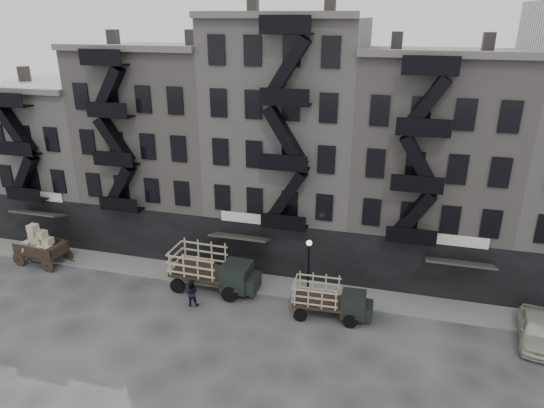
% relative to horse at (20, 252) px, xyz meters
% --- Properties ---
extents(ground, '(140.00, 140.00, 0.00)m').
position_rel_horse_xyz_m(ground, '(18.50, -2.02, -0.86)').
color(ground, '#38383A').
rests_on(ground, ground).
extents(sidewalk, '(55.00, 2.50, 0.15)m').
position_rel_horse_xyz_m(sidewalk, '(18.50, 1.73, -0.79)').
color(sidewalk, slate).
rests_on(sidewalk, ground).
extents(building_west, '(10.00, 11.35, 13.20)m').
position_rel_horse_xyz_m(building_west, '(-1.50, 7.81, 5.14)').
color(building_west, gray).
rests_on(building_west, ground).
extents(building_midwest, '(10.00, 11.35, 16.20)m').
position_rel_horse_xyz_m(building_midwest, '(8.50, 7.81, 6.64)').
color(building_midwest, gray).
rests_on(building_midwest, ground).
extents(building_center, '(10.00, 11.35, 18.20)m').
position_rel_horse_xyz_m(building_center, '(18.50, 7.81, 7.64)').
color(building_center, gray).
rests_on(building_center, ground).
extents(building_mideast, '(10.00, 11.35, 16.20)m').
position_rel_horse_xyz_m(building_mideast, '(28.50, 7.81, 6.64)').
color(building_mideast, gray).
rests_on(building_mideast, ground).
extents(lamp_post, '(0.36, 0.36, 4.28)m').
position_rel_horse_xyz_m(lamp_post, '(21.50, 0.58, 1.92)').
color(lamp_post, black).
rests_on(lamp_post, ground).
extents(horse, '(2.19, 1.33, 1.73)m').
position_rel_horse_xyz_m(horse, '(0.00, 0.00, 0.00)').
color(horse, '#BDB7AD').
rests_on(horse, ground).
extents(wagon, '(3.91, 2.36, 3.15)m').
position_rel_horse_xyz_m(wagon, '(1.52, 0.39, 0.94)').
color(wagon, black).
rests_on(wagon, ground).
extents(stake_truck_west, '(5.94, 2.62, 2.94)m').
position_rel_horse_xyz_m(stake_truck_west, '(15.10, 0.28, 0.81)').
color(stake_truck_west, black).
rests_on(stake_truck_west, ground).
extents(stake_truck_east, '(4.81, 2.12, 2.38)m').
position_rel_horse_xyz_m(stake_truck_east, '(23.15, -0.81, 0.49)').
color(stake_truck_east, black).
rests_on(stake_truck_east, ground).
extents(car_east, '(2.35, 4.66, 1.52)m').
position_rel_horse_xyz_m(car_east, '(34.68, -0.24, -0.10)').
color(car_east, '#B8B4A5').
rests_on(car_east, ground).
extents(pedestrian_mid, '(0.99, 0.83, 1.82)m').
position_rel_horse_xyz_m(pedestrian_mid, '(14.55, -1.87, 0.05)').
color(pedestrian_mid, black).
rests_on(pedestrian_mid, ground).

